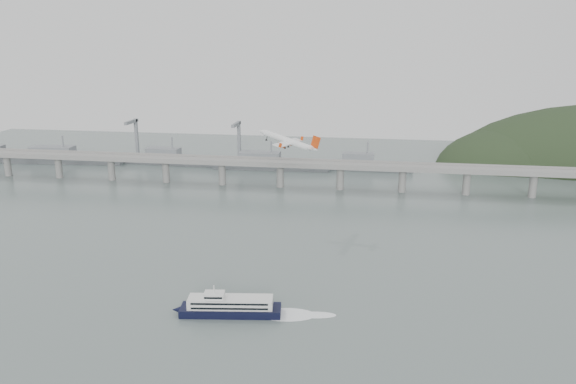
# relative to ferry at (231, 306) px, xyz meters

# --- Properties ---
(ground) EXTENTS (900.00, 900.00, 0.00)m
(ground) POSITION_rel_ferry_xyz_m (13.19, 25.20, -3.81)
(ground) COLOR slate
(ground) RESTS_ON ground
(bridge) EXTENTS (800.00, 22.00, 23.90)m
(bridge) POSITION_rel_ferry_xyz_m (12.04, 225.20, 13.84)
(bridge) COLOR gray
(bridge) RESTS_ON ground
(distant_fleet) EXTENTS (453.00, 60.90, 40.00)m
(distant_fleet) POSITION_rel_ferry_xyz_m (-142.17, 290.28, 2.41)
(distant_fleet) COLOR slate
(distant_fleet) RESTS_ON ground
(ferry) EXTENTS (74.31, 19.95, 14.04)m
(ferry) POSITION_rel_ferry_xyz_m (0.00, 0.00, 0.00)
(ferry) COLOR black
(ferry) RESTS_ON ground
(airliner) EXTENTS (41.97, 38.47, 14.09)m
(airliner) POSITION_rel_ferry_xyz_m (6.60, 122.05, 53.85)
(airliner) COLOR white
(airliner) RESTS_ON ground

